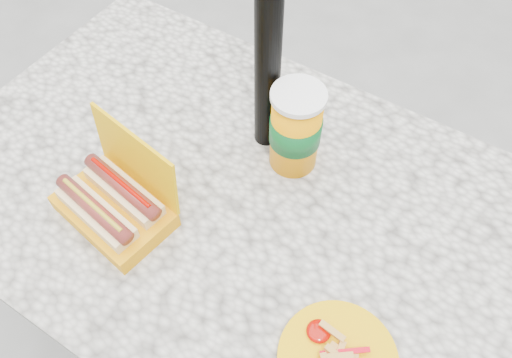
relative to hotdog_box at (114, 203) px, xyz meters
The scene contains 4 objects.
ground 0.82m from the hotdog_box, 49.02° to the left, with size 60.00×60.00×0.00m, color slate.
picnic_table 0.26m from the hotdog_box, 49.02° to the left, with size 1.20×0.80×0.75m.
hotdog_box is the anchor object (origin of this frame).
soda_cup 0.37m from the hotdog_box, 53.57° to the left, with size 0.10×0.10×0.19m.
Camera 1 is at (0.35, -0.44, 1.58)m, focal length 35.00 mm.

